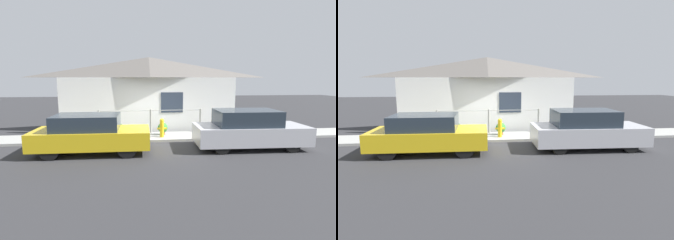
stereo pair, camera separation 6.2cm
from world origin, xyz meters
TOP-DOWN VIEW (x-y plane):
  - ground_plane at (0.00, 0.00)m, footprint 60.00×60.00m
  - sidewalk at (0.00, 0.83)m, footprint 24.00×1.65m
  - house at (0.00, 3.05)m, footprint 9.07×2.23m
  - fence at (0.00, 1.50)m, footprint 4.90×0.10m
  - car_left at (-2.30, -1.30)m, footprint 4.11×1.82m
  - car_right at (3.62, -1.30)m, footprint 4.27×1.91m
  - fire_hydrant at (0.43, 0.52)m, footprint 0.43×0.19m
  - potted_plant_near_hydrant at (0.51, 1.02)m, footprint 0.46×0.46m
  - potted_plant_by_fence at (-1.49, 1.12)m, footprint 0.41×0.41m

SIDE VIEW (x-z plane):
  - ground_plane at x=0.00m, z-range 0.00..0.00m
  - sidewalk at x=0.00m, z-range 0.00..0.11m
  - potted_plant_near_hydrant at x=0.51m, z-range 0.14..0.70m
  - potted_plant_by_fence at x=-1.49m, z-range 0.15..0.72m
  - fire_hydrant at x=0.43m, z-range 0.12..0.96m
  - car_left at x=-2.30m, z-range 0.01..1.40m
  - car_right at x=3.62m, z-range -0.02..1.47m
  - fence at x=0.00m, z-range 0.16..1.29m
  - house at x=0.00m, z-range 1.13..4.90m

